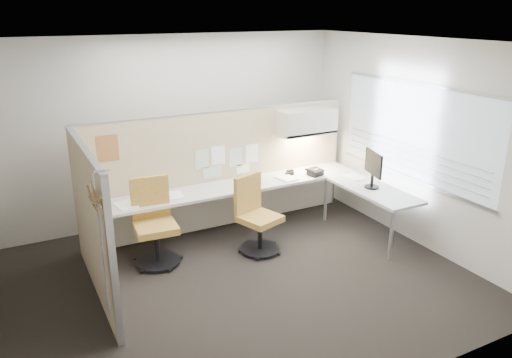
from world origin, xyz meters
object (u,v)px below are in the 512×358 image
desk (258,193)px  monitor (373,167)px  chair_left (154,225)px  chair_right (256,217)px  phone (315,172)px

desk → monitor: bearing=-31.6°
chair_left → monitor: 3.09m
chair_right → monitor: bearing=-30.0°
phone → chair_right: bearing=-173.5°
chair_right → phone: 1.40m
phone → chair_left: bearing=169.2°
chair_left → phone: size_ratio=4.39×
desk → chair_right: bearing=-121.2°
desk → phone: size_ratio=15.95×
desk → chair_left: chair_left is taller
chair_right → monitor: 1.80m
desk → chair_left: 1.63m
chair_left → chair_right: size_ratio=1.07×
desk → phone: 0.99m
monitor → phone: monitor is taller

